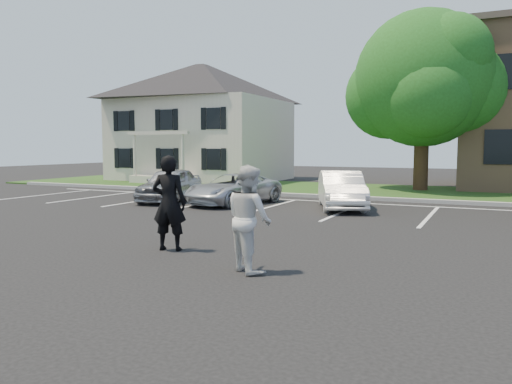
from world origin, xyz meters
TOP-DOWN VIEW (x-y plane):
  - ground_plane at (0.00, 0.00)m, footprint 90.00×90.00m
  - curb at (0.00, 12.00)m, footprint 40.00×0.30m
  - grass_strip at (0.00, 16.00)m, footprint 44.00×8.00m
  - stall_lines at (1.40, 8.95)m, footprint 34.00×5.36m
  - house at (-13.00, 19.97)m, footprint 10.30×9.22m
  - tree at (1.43, 17.25)m, footprint 7.80×7.20m
  - man_black_suit at (-1.64, 0.14)m, footprint 0.84×0.66m
  - man_white_shirt at (0.69, -0.74)m, footprint 1.17×1.12m
  - car_silver_west at (-7.28, 8.16)m, footprint 2.44×4.27m
  - car_silver_minivan at (-4.44, 8.30)m, footprint 2.81×4.54m
  - car_white_sedan at (-0.31, 8.77)m, footprint 2.84×4.32m

SIDE VIEW (x-z plane):
  - ground_plane at x=0.00m, z-range 0.00..0.00m
  - stall_lines at x=1.40m, z-range 0.00..0.01m
  - grass_strip at x=0.00m, z-range 0.00..0.08m
  - curb at x=0.00m, z-range 0.00..0.15m
  - car_silver_minivan at x=-4.44m, z-range 0.00..1.17m
  - car_white_sedan at x=-0.31m, z-range 0.00..1.34m
  - car_silver_west at x=-7.28m, z-range 0.00..1.37m
  - man_white_shirt at x=0.69m, z-range 0.00..1.90m
  - man_black_suit at x=-1.64m, z-range 0.00..2.04m
  - house at x=-13.00m, z-range 0.03..7.63m
  - tree at x=1.43m, z-range 0.95..9.75m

